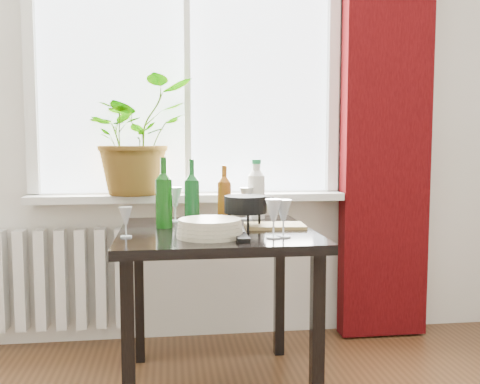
{
  "coord_description": "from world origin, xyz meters",
  "views": [
    {
      "loc": [
        -0.11,
        -0.8,
        1.13
      ],
      "look_at": [
        0.21,
        1.55,
        0.91
      ],
      "focal_mm": 40.0,
      "sensor_mm": 36.0,
      "label": 1
    }
  ],
  "objects": [
    {
      "name": "table",
      "position": [
        0.1,
        1.55,
        0.65
      ],
      "size": [
        0.85,
        0.85,
        0.74
      ],
      "color": "black",
      "rests_on": "ground"
    },
    {
      "name": "fondue_pot",
      "position": [
        0.23,
        1.56,
        0.81
      ],
      "size": [
        0.24,
        0.22,
        0.15
      ],
      "primitive_type": null,
      "rotation": [
        0.0,
        0.0,
        0.14
      ],
      "color": "black",
      "rests_on": "table"
    },
    {
      "name": "potted_plant",
      "position": [
        -0.28,
        2.13,
        1.16
      ],
      "size": [
        0.75,
        0.73,
        0.63
      ],
      "primitive_type": "imported",
      "rotation": [
        0.0,
        0.0,
        0.66
      ],
      "color": "#20721E",
      "rests_on": "windowsill"
    },
    {
      "name": "cleaning_bottle",
      "position": [
        0.33,
        1.87,
        0.89
      ],
      "size": [
        0.1,
        0.1,
        0.31
      ],
      "primitive_type": null,
      "rotation": [
        0.0,
        0.0,
        -0.18
      ],
      "color": "silver",
      "rests_on": "table"
    },
    {
      "name": "cutting_board",
      "position": [
        0.37,
        1.57,
        0.75
      ],
      "size": [
        0.28,
        0.19,
        0.01
      ],
      "primitive_type": "cube",
      "rotation": [
        0.0,
        0.0,
        -0.06
      ],
      "color": "#A08348",
      "rests_on": "table"
    },
    {
      "name": "curtain",
      "position": [
        1.12,
        2.12,
        1.3
      ],
      "size": [
        0.5,
        0.12,
        2.56
      ],
      "color": "#330406",
      "rests_on": "ground"
    },
    {
      "name": "window",
      "position": [
        0.0,
        2.22,
        1.6
      ],
      "size": [
        1.72,
        0.08,
        1.62
      ],
      "color": "white",
      "rests_on": "ground"
    },
    {
      "name": "bottle_amber",
      "position": [
        0.17,
        1.83,
        0.88
      ],
      "size": [
        0.08,
        0.08,
        0.28
      ],
      "primitive_type": null,
      "rotation": [
        0.0,
        0.0,
        -0.16
      ],
      "color": "brown",
      "rests_on": "table"
    },
    {
      "name": "wine_bottle_right",
      "position": [
        0.0,
        1.75,
        0.89
      ],
      "size": [
        0.09,
        0.09,
        0.31
      ],
      "primitive_type": null,
      "rotation": [
        0.0,
        0.0,
        0.22
      ],
      "color": "#0E491A",
      "rests_on": "table"
    },
    {
      "name": "wine_bottle_left",
      "position": [
        -0.13,
        1.64,
        0.9
      ],
      "size": [
        0.1,
        0.1,
        0.32
      ],
      "primitive_type": null,
      "rotation": [
        0.0,
        0.0,
        0.34
      ],
      "color": "#0E450D",
      "rests_on": "table"
    },
    {
      "name": "wineglass_front_right",
      "position": [
        0.31,
        1.31,
        0.82
      ],
      "size": [
        0.08,
        0.08,
        0.16
      ],
      "primitive_type": null,
      "rotation": [
        0.0,
        0.0,
        -0.21
      ],
      "color": "silver",
      "rests_on": "table"
    },
    {
      "name": "plate_stack",
      "position": [
        0.06,
        1.36,
        0.78
      ],
      "size": [
        0.35,
        0.35,
        0.07
      ],
      "primitive_type": "cylinder",
      "rotation": [
        0.0,
        0.0,
        -0.34
      ],
      "color": "beige",
      "rests_on": "table"
    },
    {
      "name": "wineglass_back_left",
      "position": [
        -0.08,
        1.81,
        0.83
      ],
      "size": [
        0.09,
        0.09,
        0.17
      ],
      "primitive_type": null,
      "rotation": [
        0.0,
        0.0,
        0.31
      ],
      "color": "silver",
      "rests_on": "table"
    },
    {
      "name": "windowsill",
      "position": [
        0.0,
        2.15,
        0.82
      ],
      "size": [
        1.72,
        0.2,
        0.04
      ],
      "color": "silver",
      "rests_on": "ground"
    },
    {
      "name": "wineglass_back_center",
      "position": [
        0.28,
        1.84,
        0.82
      ],
      "size": [
        0.08,
        0.08,
        0.17
      ],
      "primitive_type": null,
      "rotation": [
        0.0,
        0.0,
        -0.16
      ],
      "color": "silver",
      "rests_on": "table"
    },
    {
      "name": "tv_remote",
      "position": [
        0.18,
        1.29,
        0.75
      ],
      "size": [
        0.05,
        0.17,
        0.02
      ],
      "primitive_type": "cube",
      "rotation": [
        0.0,
        0.0,
        -0.0
      ],
      "color": "black",
      "rests_on": "table"
    },
    {
      "name": "radiator",
      "position": [
        -0.75,
        2.18,
        0.38
      ],
      "size": [
        0.8,
        0.1,
        0.55
      ],
      "color": "white",
      "rests_on": "ground"
    },
    {
      "name": "wineglass_far_right",
      "position": [
        0.35,
        1.32,
        0.82
      ],
      "size": [
        0.08,
        0.08,
        0.16
      ],
      "primitive_type": null,
      "rotation": [
        0.0,
        0.0,
        -0.2
      ],
      "color": "silver",
      "rests_on": "table"
    },
    {
      "name": "wineglass_front_left",
      "position": [
        -0.28,
        1.4,
        0.8
      ],
      "size": [
        0.06,
        0.06,
        0.13
      ],
      "primitive_type": null,
      "rotation": [
        0.0,
        0.0,
        0.2
      ],
      "color": "#B1B9BE",
      "rests_on": "table"
    }
  ]
}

